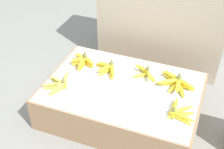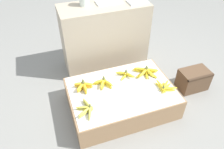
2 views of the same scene
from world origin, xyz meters
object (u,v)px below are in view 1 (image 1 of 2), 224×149
at_px(banana_bunch_front_left, 59,84).
at_px(banana_bunch_middle_left, 83,61).
at_px(banana_bunch_middle_midleft, 108,68).
at_px(banana_bunch_middle_midright, 145,72).
at_px(banana_bunch_middle_right, 176,83).
at_px(banana_bunch_front_right, 178,112).

bearing_deg(banana_bunch_front_left, banana_bunch_middle_left, 82.72).
relative_size(banana_bunch_front_left, banana_bunch_middle_midleft, 1.32).
xyz_separation_m(banana_bunch_front_left, banana_bunch_middle_midright, (0.49, 0.32, 0.00)).
xyz_separation_m(banana_bunch_front_left, banana_bunch_middle_left, (0.04, 0.28, 0.01)).
distance_m(banana_bunch_front_left, banana_bunch_middle_midright, 0.59).
xyz_separation_m(banana_bunch_middle_midleft, banana_bunch_middle_right, (0.48, 0.02, -0.00)).
bearing_deg(banana_bunch_middle_midright, banana_bunch_front_right, -46.02).
bearing_deg(banana_bunch_front_right, banana_bunch_middle_right, 105.08).
distance_m(banana_bunch_front_left, banana_bunch_middle_left, 0.29).
relative_size(banana_bunch_front_left, banana_bunch_middle_midright, 1.34).
distance_m(banana_bunch_middle_midright, banana_bunch_middle_right, 0.22).
relative_size(banana_bunch_middle_midleft, banana_bunch_middle_right, 0.72).
bearing_deg(banana_bunch_front_left, banana_bunch_front_right, 1.46).
bearing_deg(banana_bunch_middle_midright, banana_bunch_middle_right, -9.91).
xyz_separation_m(banana_bunch_front_left, banana_bunch_middle_midleft, (0.24, 0.27, 0.01)).
relative_size(banana_bunch_middle_left, banana_bunch_middle_midleft, 0.98).
height_order(banana_bunch_middle_left, banana_bunch_middle_midleft, banana_bunch_middle_left).
distance_m(banana_bunch_front_right, banana_bunch_middle_midleft, 0.60).
bearing_deg(banana_bunch_middle_midleft, banana_bunch_front_left, -131.38).
relative_size(banana_bunch_front_left, banana_bunch_middle_left, 1.35).
bearing_deg(banana_bunch_middle_midleft, banana_bunch_middle_left, 175.07).
bearing_deg(banana_bunch_front_right, banana_bunch_front_left, -178.54).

